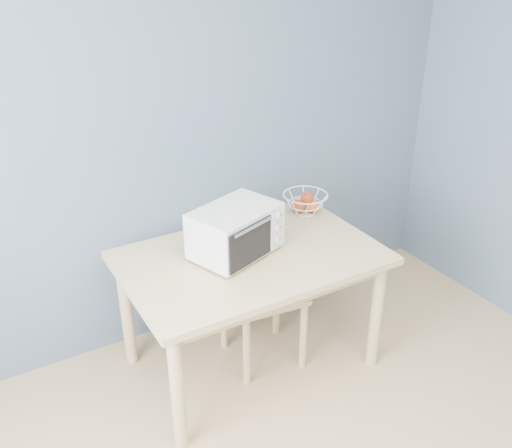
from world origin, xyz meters
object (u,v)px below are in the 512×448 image
dining_table (251,270)px  toaster_oven (233,232)px  fruit_basket (305,202)px  dining_chair (260,292)px

dining_table → toaster_oven: toaster_oven is taller
dining_table → toaster_oven: 0.26m
toaster_oven → fruit_basket: bearing=1.5°
toaster_oven → dining_chair: 0.48m
toaster_oven → dining_chair: size_ratio=0.61×
dining_table → fruit_basket: 0.65m
dining_table → toaster_oven: size_ratio=2.56×
dining_table → fruit_basket: fruit_basket is taller
toaster_oven → dining_chair: bearing=-13.7°
toaster_oven → fruit_basket: 0.69m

